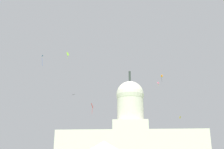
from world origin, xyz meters
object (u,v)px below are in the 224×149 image
kite_gold_low (180,117)px  kite_orange_high (162,76)px  capitol_building (131,135)px  kite_red_low (92,106)px  kite_lime_high (68,54)px  kite_pink_high (158,83)px  kite_blue_high (43,58)px  kite_black_high (74,95)px

kite_gold_low → kite_orange_high: bearing=81.1°
capitol_building → kite_red_low: size_ratio=37.73×
kite_lime_high → kite_pink_high: bearing=-126.6°
kite_orange_high → kite_pink_high: kite_pink_high is taller
kite_gold_low → capitol_building: bearing=88.6°
kite_blue_high → kite_pink_high: kite_pink_high is taller
capitol_building → kite_orange_high: (18.95, -80.62, 25.80)m
kite_orange_high → kite_gold_low: kite_orange_high is taller
capitol_building → kite_orange_high: bearing=-76.8°
kite_blue_high → kite_pink_high: 121.67m
kite_red_low → kite_orange_high: bearing=4.9°
kite_orange_high → kite_black_high: 55.98m
kite_orange_high → kite_gold_low: 50.97m
kite_red_low → kite_gold_low: (30.21, 23.92, -0.27)m
kite_red_low → kite_lime_high: kite_lime_high is taller
capitol_building → kite_lime_high: capitol_building is taller
kite_black_high → kite_gold_low: kite_black_high is taller
kite_red_low → kite_black_high: kite_black_high is taller
kite_orange_high → kite_black_high: kite_orange_high is taller
capitol_building → kite_blue_high: size_ratio=34.12×
capitol_building → kite_gold_low: (20.34, -122.44, -3.30)m
kite_red_low → kite_lime_high: (-12.50, 15.62, 23.59)m
capitol_building → kite_red_low: capitol_building is taller
capitol_building → kite_blue_high: (-29.44, -138.10, 16.62)m
kite_lime_high → kite_red_low: bearing=115.5°
kite_gold_low → kite_pink_high: kite_pink_high is taller
capitol_building → kite_pink_high: bearing=-53.6°
kite_black_high → kite_gold_low: (54.55, -58.19, -22.73)m
kite_pink_high → kite_blue_high: bearing=-70.0°
kite_orange_high → kite_pink_high: bearing=-102.4°
kite_blue_high → kite_orange_high: bearing=-69.2°
capitol_building → kite_red_low: (-9.86, -146.37, -3.03)m
kite_orange_high → kite_blue_high: (-48.39, -57.48, -9.18)m
kite_lime_high → kite_blue_high: (-7.07, -7.35, -3.94)m
capitol_building → kite_gold_low: 124.17m
kite_lime_high → kite_blue_high: 10.93m
kite_orange_high → kite_pink_high: 52.31m
kite_gold_low → kite_blue_high: bearing=-173.4°
capitol_building → kite_black_high: 75.34m
kite_gold_low → kite_pink_high: bearing=78.4°
kite_lime_high → kite_pink_high: (43.99, 101.41, 15.24)m
capitol_building → kite_lime_high: 134.23m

